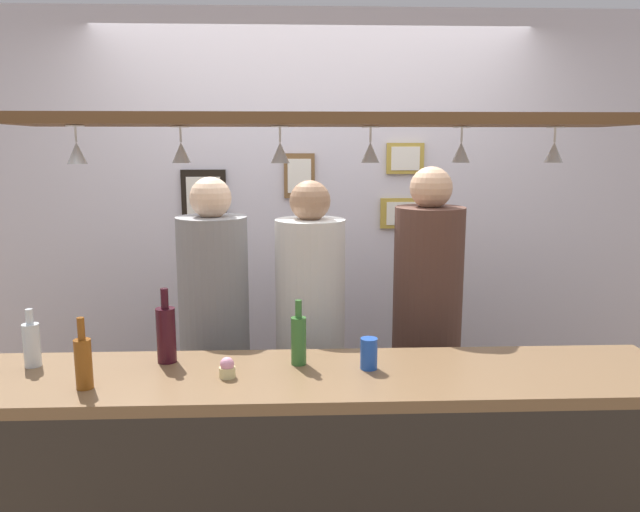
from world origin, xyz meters
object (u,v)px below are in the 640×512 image
at_px(bottle_beer_green_import, 299,339).
at_px(picture_frame_caricature, 204,199).
at_px(bottle_beer_amber_tall, 83,361).
at_px(cupcake, 227,368).
at_px(person_middle_white_patterned_shirt, 310,315).
at_px(bottle_soda_clear, 32,343).
at_px(picture_frame_upper_small, 405,158).
at_px(picture_frame_lower_pair, 405,213).
at_px(person_left_grey_shirt, 214,314).
at_px(picture_frame_crest, 299,176).
at_px(person_right_brown_shirt, 427,306).
at_px(drink_can, 369,354).
at_px(bottle_wine_dark_red, 166,333).

relative_size(bottle_beer_green_import, picture_frame_caricature, 0.76).
relative_size(bottle_beer_amber_tall, cupcake, 3.33).
relative_size(person_middle_white_patterned_shirt, bottle_soda_clear, 7.25).
bearing_deg(picture_frame_upper_small, person_middle_white_patterned_shirt, -129.64).
distance_m(bottle_soda_clear, picture_frame_lower_pair, 2.15).
xyz_separation_m(person_left_grey_shirt, picture_frame_crest, (0.43, 0.70, 0.64)).
bearing_deg(picture_frame_crest, person_right_brown_shirt, -48.16).
relative_size(bottle_beer_amber_tall, drink_can, 2.13).
bearing_deg(bottle_soda_clear, picture_frame_caricature, 68.97).
bearing_deg(drink_can, bottle_wine_dark_red, 172.05).
xyz_separation_m(person_left_grey_shirt, person_right_brown_shirt, (1.05, 0.00, 0.03)).
distance_m(bottle_wine_dark_red, bottle_beer_amber_tall, 0.35).
distance_m(person_middle_white_patterned_shirt, picture_frame_lower_pair, 1.01).
height_order(bottle_wine_dark_red, drink_can, bottle_wine_dark_red).
distance_m(person_left_grey_shirt, bottle_soda_clear, 0.86).
distance_m(drink_can, cupcake, 0.54).
distance_m(bottle_beer_green_import, picture_frame_upper_small, 1.60).
bearing_deg(cupcake, picture_frame_crest, 78.83).
bearing_deg(bottle_wine_dark_red, picture_frame_lower_pair, 47.06).
distance_m(cupcake, picture_frame_crest, 1.60).
xyz_separation_m(person_right_brown_shirt, cupcake, (-0.91, -0.74, -0.03)).
bearing_deg(person_left_grey_shirt, person_right_brown_shirt, 0.00).
distance_m(person_right_brown_shirt, cupcake, 1.17).
distance_m(person_right_brown_shirt, bottle_wine_dark_red, 1.30).
bearing_deg(bottle_beer_amber_tall, picture_frame_caricature, 81.82).
distance_m(picture_frame_upper_small, picture_frame_caricature, 1.20).
bearing_deg(bottle_beer_amber_tall, person_right_brown_shirt, 30.42).
xyz_separation_m(bottle_wine_dark_red, picture_frame_caricature, (-0.02, 1.26, 0.42)).
xyz_separation_m(drink_can, cupcake, (-0.54, -0.07, -0.03)).
xyz_separation_m(person_right_brown_shirt, picture_frame_crest, (-0.62, 0.70, 0.61)).
xyz_separation_m(person_middle_white_patterned_shirt, person_right_brown_shirt, (0.58, 0.00, 0.04)).
distance_m(bottle_beer_amber_tall, drink_can, 1.04).
distance_m(bottle_wine_dark_red, picture_frame_upper_small, 1.84).
relative_size(person_right_brown_shirt, picture_frame_crest, 6.66).
relative_size(person_left_grey_shirt, picture_frame_lower_pair, 5.62).
xyz_separation_m(bottle_soda_clear, picture_frame_caricature, (0.49, 1.29, 0.45)).
height_order(bottle_beer_green_import, drink_can, bottle_beer_green_import).
xyz_separation_m(person_left_grey_shirt, person_middle_white_patterned_shirt, (0.47, -0.00, -0.01)).
xyz_separation_m(person_left_grey_shirt, picture_frame_lower_pair, (1.06, 0.70, 0.41)).
bearing_deg(person_left_grey_shirt, person_middle_white_patterned_shirt, -0.00).
bearing_deg(bottle_beer_green_import, picture_frame_lower_pair, 63.65).
bearing_deg(person_left_grey_shirt, picture_frame_caricature, 100.85).
bearing_deg(bottle_wine_dark_red, person_left_grey_shirt, 78.42).
xyz_separation_m(bottle_beer_amber_tall, drink_can, (1.03, 0.15, -0.04)).
height_order(bottle_beer_green_import, cupcake, bottle_beer_green_import).
bearing_deg(bottle_beer_amber_tall, cupcake, 9.47).
relative_size(bottle_wine_dark_red, bottle_beer_amber_tall, 1.15).
distance_m(person_middle_white_patterned_shirt, picture_frame_caricature, 1.06).
relative_size(bottle_wine_dark_red, picture_frame_caricature, 0.88).
xyz_separation_m(drink_can, picture_frame_caricature, (-0.81, 1.37, 0.48)).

